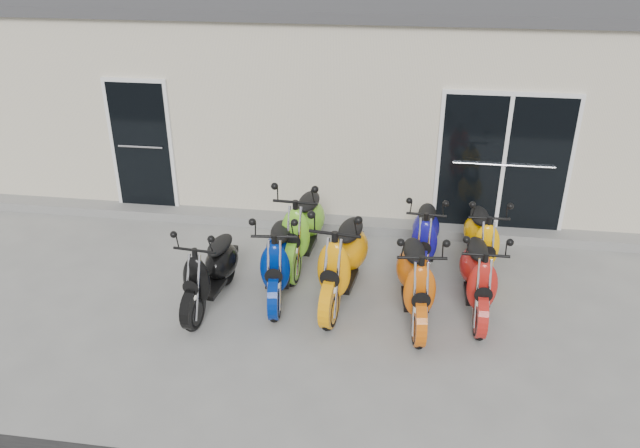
# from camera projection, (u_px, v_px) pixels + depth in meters

# --- Properties ---
(ground) EXTENTS (80.00, 80.00, 0.00)m
(ground) POSITION_uv_depth(u_px,v_px,m) (314.00, 293.00, 8.44)
(ground) COLOR gray
(ground) RESTS_ON ground
(building) EXTENTS (14.00, 6.00, 3.20)m
(building) POSITION_uv_depth(u_px,v_px,m) (354.00, 85.00, 12.36)
(building) COLOR beige
(building) RESTS_ON ground
(front_step) EXTENTS (14.00, 0.40, 0.15)m
(front_step) POSITION_uv_depth(u_px,v_px,m) (333.00, 223.00, 10.21)
(front_step) COLOR gray
(front_step) RESTS_ON ground
(door_left) EXTENTS (1.07, 0.08, 2.22)m
(door_left) POSITION_uv_depth(u_px,v_px,m) (141.00, 142.00, 10.24)
(door_left) COLOR black
(door_left) RESTS_ON front_step
(door_right) EXTENTS (2.02, 0.08, 2.22)m
(door_right) POSITION_uv_depth(u_px,v_px,m) (504.00, 160.00, 9.48)
(door_right) COLOR black
(door_right) RESTS_ON front_step
(scooter_front_black) EXTENTS (0.77, 1.73, 1.24)m
(scooter_front_black) POSITION_uv_depth(u_px,v_px,m) (209.00, 263.00, 7.93)
(scooter_front_black) COLOR black
(scooter_front_black) RESTS_ON ground
(scooter_front_blue) EXTENTS (0.85, 1.86, 1.33)m
(scooter_front_blue) POSITION_uv_depth(u_px,v_px,m) (278.00, 250.00, 8.15)
(scooter_front_blue) COLOR navy
(scooter_front_blue) RESTS_ON ground
(scooter_front_orange_a) EXTENTS (0.96, 2.07, 1.47)m
(scooter_front_orange_a) POSITION_uv_depth(u_px,v_px,m) (343.00, 250.00, 8.00)
(scooter_front_orange_a) COLOR orange
(scooter_front_orange_a) RESTS_ON ground
(scooter_front_orange_b) EXTENTS (0.83, 1.86, 1.33)m
(scooter_front_orange_b) POSITION_uv_depth(u_px,v_px,m) (416.00, 271.00, 7.66)
(scooter_front_orange_b) COLOR #D2580C
(scooter_front_orange_b) RESTS_ON ground
(scooter_front_red) EXTENTS (0.64, 1.73, 1.27)m
(scooter_front_red) POSITION_uv_depth(u_px,v_px,m) (479.00, 268.00, 7.79)
(scooter_front_red) COLOR red
(scooter_front_red) RESTS_ON ground
(scooter_back_green) EXTENTS (0.79, 1.96, 1.42)m
(scooter_back_green) POSITION_uv_depth(u_px,v_px,m) (303.00, 218.00, 8.91)
(scooter_back_green) COLOR #70CB27
(scooter_back_green) RESTS_ON ground
(scooter_back_blue) EXTENTS (0.70, 1.71, 1.24)m
(scooter_back_blue) POSITION_uv_depth(u_px,v_px,m) (426.00, 228.00, 8.83)
(scooter_back_blue) COLOR #120F84
(scooter_back_blue) RESTS_ON ground
(scooter_back_yellow) EXTENTS (0.69, 1.72, 1.25)m
(scooter_back_yellow) POSITION_uv_depth(u_px,v_px,m) (482.00, 231.00, 8.72)
(scooter_back_yellow) COLOR #FFA700
(scooter_back_yellow) RESTS_ON ground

